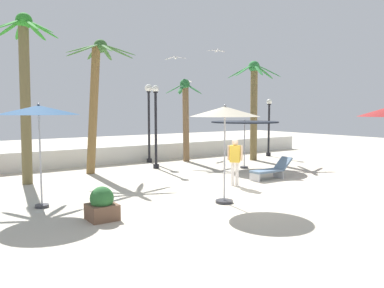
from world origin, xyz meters
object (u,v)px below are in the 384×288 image
Objects in this scene: seagull_1 at (216,51)px; lounge_chair_0 at (271,169)px; lamp_post_2 at (149,113)px; seagull_2 at (188,81)px; palm_tree_3 at (254,100)px; planter at (102,205)px; lamp_post_3 at (269,124)px; lamp_post_1 at (156,122)px; patio_umbrella_1 at (245,123)px; palm_tree_1 at (96,90)px; patio_umbrella_0 at (225,113)px; seagull_0 at (176,58)px; guest_0 at (235,157)px; palm_tree_0 at (186,111)px; palm_tree_2 at (25,81)px; patio_umbrella_3 at (39,111)px.

lounge_chair_0 is at bearing -104.11° from seagull_1.
lamp_post_2 is 4.57× the size of seagull_2.
palm_tree_3 reaches higher than planter.
lamp_post_3 is (2.03, 0.80, -1.40)m from palm_tree_3.
lamp_post_1 is 5.91m from lounge_chair_0.
patio_umbrella_1 is 4.17m from lamp_post_1.
palm_tree_1 reaches higher than lamp_post_3.
patio_umbrella_0 is 0.93× the size of patio_umbrella_1.
planter is (-7.86, -8.80, -5.18)m from seagull_0.
palm_tree_3 is 7.70m from guest_0.
planter is at bearing -152.24° from lamp_post_3.
palm_tree_0 is 0.70× the size of palm_tree_2.
palm_tree_1 reaches higher than patio_umbrella_0.
seagull_1 reaches higher than patio_umbrella_3.
seagull_0 reaches higher than lamp_post_2.
seagull_0 is (2.22, 7.44, 4.52)m from guest_0.
seagull_0 is at bearing -139.53° from seagull_2.
lounge_chair_0 is 8.92m from seagull_0.
palm_tree_3 reaches higher than lamp_post_2.
planter is at bearing -151.17° from palm_tree_3.
palm_tree_2 is at bearing -163.02° from palm_tree_1.
patio_umbrella_3 is at bearing -142.94° from seagull_0.
seagull_0 is 1.00× the size of seagull_1.
seagull_1 is at bearing -60.73° from seagull_0.
patio_umbrella_3 is 0.87× the size of lamp_post_3.
patio_umbrella_1 is (5.14, 4.68, -0.53)m from patio_umbrella_0.
palm_tree_0 is 6.73m from lounge_chair_0.
seagull_2 is at bearing 26.23° from lamp_post_2.
planter is (0.43, -6.07, -3.44)m from palm_tree_2.
lamp_post_2 is at bearing 146.91° from seagull_1.
planter is (-3.66, 0.41, -2.28)m from patio_umbrella_0.
palm_tree_1 is at bearing -154.85° from lamp_post_2.
patio_umbrella_1 is 4.43m from guest_0.
lamp_post_3 is (10.64, -0.02, -1.71)m from palm_tree_1.
palm_tree_1 is at bearing 179.88° from lamp_post_3.
palm_tree_3 is at bearing -26.77° from palm_tree_0.
seagull_2 is at bearing 23.22° from palm_tree_2.
palm_tree_1 reaches higher than patio_umbrella_3.
lamp_post_3 is 1.78× the size of lounge_chair_0.
lamp_post_2 is at bearing -153.77° from seagull_2.
patio_umbrella_3 is 1.72× the size of guest_0.
seagull_1 reaches higher than seagull_0.
palm_tree_2 is at bearing -161.75° from seagull_0.
palm_tree_1 is at bearing 156.29° from patio_umbrella_1.
patio_umbrella_0 is 9.45m from seagull_1.
lamp_post_2 is 7.60m from lounge_chair_0.
lounge_chair_0 is at bearing 25.54° from patio_umbrella_0.
lamp_post_1 is at bearing -139.27° from seagull_2.
palm_tree_3 is (8.61, -0.82, -0.31)m from palm_tree_1.
palm_tree_0 is 3.51m from seagull_1.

